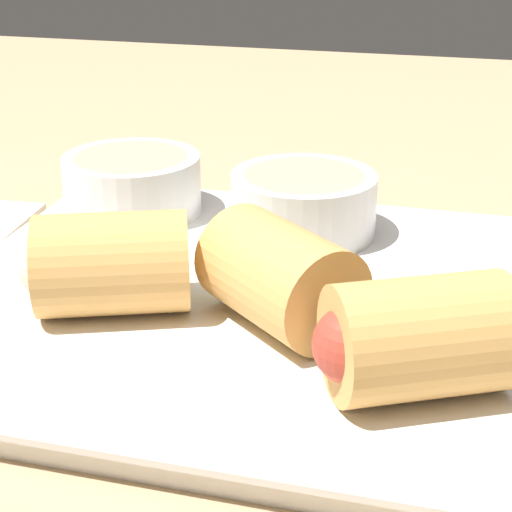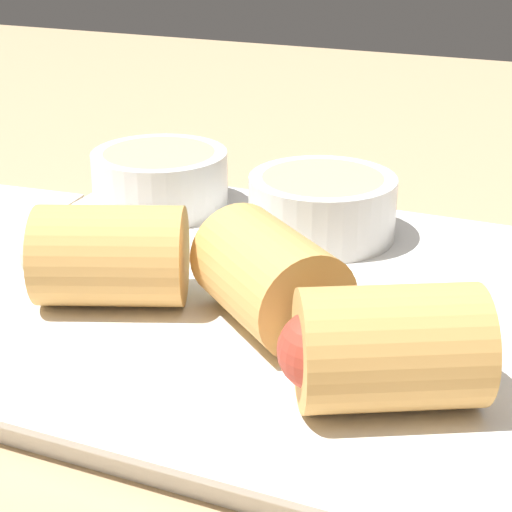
# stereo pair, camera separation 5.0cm
# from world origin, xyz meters

# --- Properties ---
(table_surface) EXTENTS (1.80, 1.40, 0.02)m
(table_surface) POSITION_xyz_m (0.00, 0.00, 0.01)
(table_surface) COLOR tan
(table_surface) RESTS_ON ground
(serving_plate) EXTENTS (0.30, 0.27, 0.01)m
(serving_plate) POSITION_xyz_m (-0.01, -0.01, 0.03)
(serving_plate) COLOR white
(serving_plate) RESTS_ON table_surface
(roll_front_left) EXTENTS (0.08, 0.08, 0.05)m
(roll_front_left) POSITION_xyz_m (0.00, -0.04, 0.06)
(roll_front_left) COLOR #DBA356
(roll_front_left) RESTS_ON serving_plate
(roll_front_right) EXTENTS (0.08, 0.07, 0.05)m
(roll_front_right) POSITION_xyz_m (-0.07, -0.05, 0.06)
(roll_front_right) COLOR #DBA356
(roll_front_right) RESTS_ON serving_plate
(roll_back_left) EXTENTS (0.08, 0.07, 0.05)m
(roll_back_left) POSITION_xyz_m (0.07, -0.08, 0.06)
(roll_back_left) COLOR #DBA356
(roll_back_left) RESTS_ON serving_plate
(dipping_bowl_near) EXTENTS (0.08, 0.08, 0.03)m
(dipping_bowl_near) POSITION_xyz_m (-0.01, 0.07, 0.05)
(dipping_bowl_near) COLOR silver
(dipping_bowl_near) RESTS_ON serving_plate
(dipping_bowl_far) EXTENTS (0.08, 0.08, 0.03)m
(dipping_bowl_far) POSITION_xyz_m (-0.11, 0.07, 0.05)
(dipping_bowl_far) COLOR silver
(dipping_bowl_far) RESTS_ON serving_plate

